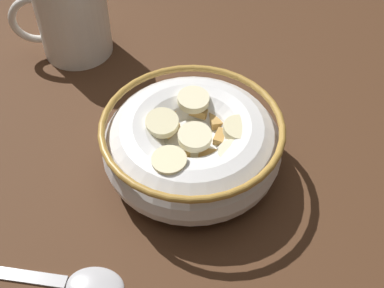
{
  "coord_description": "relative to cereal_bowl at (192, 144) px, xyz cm",
  "views": [
    {
      "loc": [
        5.07,
        29.08,
        35.85
      ],
      "look_at": [
        0.0,
        0.0,
        3.0
      ],
      "focal_mm": 48.76,
      "sensor_mm": 36.0,
      "label": 1
    }
  ],
  "objects": [
    {
      "name": "ground_plane",
      "position": [
        0.01,
        -0.0,
        -3.98
      ],
      "size": [
        106.47,
        106.47,
        2.0
      ],
      "primitive_type": "cube",
      "color": "#472B19"
    },
    {
      "name": "spoon",
      "position": [
        10.84,
        9.6,
        -2.64
      ],
      "size": [
        14.9,
        6.82,
        0.8
      ],
      "color": "#B7B7BC",
      "rests_on": "ground_plane"
    },
    {
      "name": "coffee_mug",
      "position": [
        9.59,
        -18.64,
        1.38
      ],
      "size": [
        10.25,
        7.4,
        8.72
      ],
      "color": "white",
      "rests_on": "ground_plane"
    },
    {
      "name": "cereal_bowl",
      "position": [
        0.0,
        0.0,
        0.0
      ],
      "size": [
        15.36,
        15.36,
        5.87
      ],
      "color": "white",
      "rests_on": "ground_plane"
    }
  ]
}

